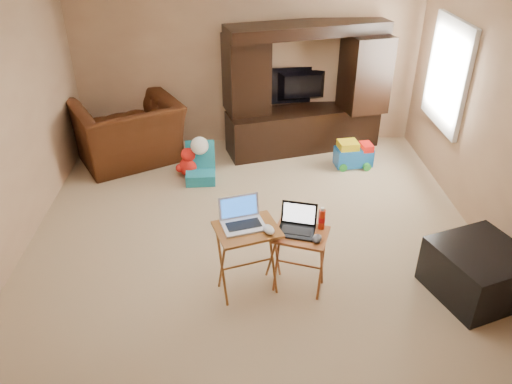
{
  "coord_description": "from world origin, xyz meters",
  "views": [
    {
      "loc": [
        -0.18,
        -4.41,
        3.31
      ],
      "look_at": [
        0.0,
        -0.2,
        0.8
      ],
      "focal_mm": 35.0,
      "sensor_mm": 36.0,
      "label": 1
    }
  ],
  "objects_px": {
    "entertainment_center": "(305,89)",
    "mouse_left": "(269,230)",
    "ottoman": "(478,272)",
    "mouse_right": "(317,239)",
    "plush_toy": "(189,162)",
    "push_toy": "(354,154)",
    "child_rocker": "(200,164)",
    "laptop_left": "(244,215)",
    "water_bottle": "(322,219)",
    "television": "(303,87)",
    "tray_table_right": "(299,261)",
    "tray_table_left": "(247,260)",
    "recliner": "(128,132)",
    "laptop_right": "(297,222)"
  },
  "relations": [
    {
      "from": "entertainment_center",
      "to": "mouse_left",
      "type": "xyz_separation_m",
      "value": [
        -0.73,
        -3.22,
        -0.17
      ]
    },
    {
      "from": "ottoman",
      "to": "mouse_right",
      "type": "relative_size",
      "value": 6.0
    },
    {
      "from": "entertainment_center",
      "to": "mouse_left",
      "type": "bearing_deg",
      "value": -117.32
    },
    {
      "from": "plush_toy",
      "to": "push_toy",
      "type": "height_order",
      "value": "plush_toy"
    },
    {
      "from": "plush_toy",
      "to": "mouse_right",
      "type": "height_order",
      "value": "mouse_right"
    },
    {
      "from": "child_rocker",
      "to": "push_toy",
      "type": "height_order",
      "value": "child_rocker"
    },
    {
      "from": "plush_toy",
      "to": "push_toy",
      "type": "xyz_separation_m",
      "value": [
        2.29,
        0.18,
        -0.02
      ]
    },
    {
      "from": "entertainment_center",
      "to": "mouse_right",
      "type": "bearing_deg",
      "value": -109.76
    },
    {
      "from": "ottoman",
      "to": "mouse_left",
      "type": "bearing_deg",
      "value": 178.41
    },
    {
      "from": "laptop_left",
      "to": "water_bottle",
      "type": "bearing_deg",
      "value": -9.7
    },
    {
      "from": "entertainment_center",
      "to": "television",
      "type": "height_order",
      "value": "entertainment_center"
    },
    {
      "from": "television",
      "to": "plush_toy",
      "type": "height_order",
      "value": "television"
    },
    {
      "from": "plush_toy",
      "to": "mouse_left",
      "type": "distance_m",
      "value": 2.64
    },
    {
      "from": "entertainment_center",
      "to": "laptop_left",
      "type": "bearing_deg",
      "value": -121.48
    },
    {
      "from": "push_toy",
      "to": "tray_table_right",
      "type": "xyz_separation_m",
      "value": [
        -1.07,
        -2.5,
        0.12
      ]
    },
    {
      "from": "television",
      "to": "tray_table_right",
      "type": "distance_m",
      "value": 3.43
    },
    {
      "from": "mouse_right",
      "to": "water_bottle",
      "type": "xyz_separation_m",
      "value": [
        0.07,
        0.2,
        0.07
      ]
    },
    {
      "from": "television",
      "to": "tray_table_left",
      "type": "bearing_deg",
      "value": 66.82
    },
    {
      "from": "television",
      "to": "mouse_right",
      "type": "relative_size",
      "value": 7.23
    },
    {
      "from": "push_toy",
      "to": "recliner",
      "type": "bearing_deg",
      "value": 167.35
    },
    {
      "from": "television",
      "to": "child_rocker",
      "type": "bearing_deg",
      "value": 30.57
    },
    {
      "from": "tray_table_right",
      "to": "laptop_right",
      "type": "relative_size",
      "value": 1.91
    },
    {
      "from": "tray_table_right",
      "to": "laptop_right",
      "type": "height_order",
      "value": "laptop_right"
    },
    {
      "from": "entertainment_center",
      "to": "recliner",
      "type": "bearing_deg",
      "value": 172.54
    },
    {
      "from": "mouse_right",
      "to": "ottoman",
      "type": "bearing_deg",
      "value": -0.98
    },
    {
      "from": "child_rocker",
      "to": "mouse_right",
      "type": "height_order",
      "value": "mouse_right"
    },
    {
      "from": "push_toy",
      "to": "entertainment_center",
      "type": "bearing_deg",
      "value": 128.65
    },
    {
      "from": "tray_table_left",
      "to": "tray_table_right",
      "type": "relative_size",
      "value": 1.14
    },
    {
      "from": "laptop_left",
      "to": "laptop_right",
      "type": "relative_size",
      "value": 1.14
    },
    {
      "from": "ottoman",
      "to": "recliner",
      "type": "bearing_deg",
      "value": 141.9
    },
    {
      "from": "tray_table_right",
      "to": "mouse_right",
      "type": "bearing_deg",
      "value": -23.05
    },
    {
      "from": "mouse_right",
      "to": "water_bottle",
      "type": "relative_size",
      "value": 0.66
    },
    {
      "from": "television",
      "to": "mouse_right",
      "type": "bearing_deg",
      "value": 77.2
    },
    {
      "from": "recliner",
      "to": "mouse_right",
      "type": "bearing_deg",
      "value": 98.44
    },
    {
      "from": "tray_table_left",
      "to": "laptop_right",
      "type": "height_order",
      "value": "laptop_right"
    },
    {
      "from": "ottoman",
      "to": "water_bottle",
      "type": "relative_size",
      "value": 3.96
    },
    {
      "from": "push_toy",
      "to": "tray_table_left",
      "type": "distance_m",
      "value": 2.97
    },
    {
      "from": "tray_table_left",
      "to": "laptop_right",
      "type": "relative_size",
      "value": 2.17
    },
    {
      "from": "tray_table_right",
      "to": "mouse_right",
      "type": "relative_size",
      "value": 4.92
    },
    {
      "from": "tray_table_left",
      "to": "laptop_right",
      "type": "xyz_separation_m",
      "value": [
        0.45,
        0.04,
        0.4
      ]
    },
    {
      "from": "laptop_left",
      "to": "mouse_left",
      "type": "xyz_separation_m",
      "value": [
        0.22,
        -0.1,
        -0.09
      ]
    },
    {
      "from": "entertainment_center",
      "to": "television",
      "type": "relative_size",
      "value": 2.41
    },
    {
      "from": "ottoman",
      "to": "water_bottle",
      "type": "xyz_separation_m",
      "value": [
        -1.49,
        0.23,
        0.49
      ]
    },
    {
      "from": "child_rocker",
      "to": "tray_table_left",
      "type": "xyz_separation_m",
      "value": [
        0.57,
        -2.19,
        0.1
      ]
    },
    {
      "from": "push_toy",
      "to": "laptop_right",
      "type": "bearing_deg",
      "value": -121.02
    },
    {
      "from": "push_toy",
      "to": "tray_table_right",
      "type": "distance_m",
      "value": 2.72
    },
    {
      "from": "recliner",
      "to": "push_toy",
      "type": "bearing_deg",
      "value": 145.59
    },
    {
      "from": "child_rocker",
      "to": "water_bottle",
      "type": "xyz_separation_m",
      "value": [
        1.26,
        -2.09,
        0.48
      ]
    },
    {
      "from": "mouse_right",
      "to": "tray_table_right",
      "type": "bearing_deg",
      "value": 137.29
    },
    {
      "from": "recliner",
      "to": "laptop_left",
      "type": "relative_size",
      "value": 3.58
    }
  ]
}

